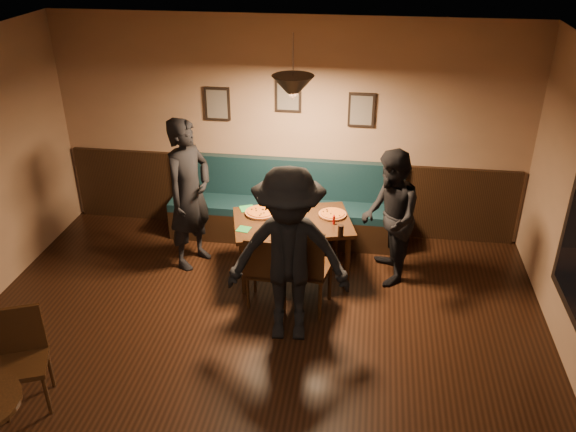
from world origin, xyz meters
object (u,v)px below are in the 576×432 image
at_px(chair_near_right, 308,265).
at_px(cafe_chair_far, 22,363).
at_px(dining_table, 292,247).
at_px(chair_near_left, 266,268).
at_px(diner_left, 189,194).
at_px(tabasco_bottle, 334,219).
at_px(soda_glass, 341,231).
at_px(diner_right, 390,218).
at_px(booth_bench, 285,203).
at_px(diner_front, 289,257).

xyz_separation_m(chair_near_right, cafe_chair_far, (-2.23, -1.79, -0.07)).
xyz_separation_m(dining_table, cafe_chair_far, (-1.98, -2.41, 0.10)).
height_order(chair_near_left, chair_near_right, chair_near_right).
bearing_deg(dining_table, cafe_chair_far, -144.39).
distance_m(chair_near_right, cafe_chair_far, 2.86).
xyz_separation_m(dining_table, chair_near_left, (-0.20, -0.61, 0.08)).
xyz_separation_m(dining_table, diner_left, (-1.23, 0.09, 0.56)).
bearing_deg(diner_left, tabasco_bottle, -70.03).
bearing_deg(dining_table, soda_glass, -41.70).
height_order(diner_right, tabasco_bottle, diner_right).
height_order(booth_bench, chair_near_left, booth_bench).
xyz_separation_m(chair_near_right, tabasco_bottle, (0.22, 0.61, 0.25)).
height_order(dining_table, diner_right, diner_right).
distance_m(tabasco_bottle, cafe_chair_far, 3.45).
height_order(chair_near_left, soda_glass, chair_near_left).
height_order(dining_table, chair_near_left, chair_near_left).
distance_m(chair_near_right, tabasco_bottle, 0.70).
bearing_deg(tabasco_bottle, diner_right, 7.89).
height_order(chair_near_right, tabasco_bottle, chair_near_right).
height_order(booth_bench, diner_front, diner_front).
distance_m(soda_glass, cafe_chair_far, 3.34).
distance_m(diner_front, tabasco_bottle, 1.18).
bearing_deg(chair_near_left, diner_left, 147.58).
distance_m(booth_bench, chair_near_right, 1.55).
distance_m(diner_left, soda_glass, 1.84).
bearing_deg(chair_near_left, dining_table, 73.52).
bearing_deg(booth_bench, diner_right, -31.03).
height_order(chair_near_right, cafe_chair_far, chair_near_right).
bearing_deg(booth_bench, chair_near_left, -89.73).
bearing_deg(diner_left, soda_glass, -78.26).
height_order(booth_bench, diner_right, diner_right).
xyz_separation_m(diner_left, soda_glass, (1.80, -0.38, -0.14)).
xyz_separation_m(booth_bench, soda_glass, (0.78, -1.14, 0.28)).
xyz_separation_m(soda_glass, tabasco_bottle, (-0.09, 0.27, -0.00)).
height_order(diner_left, diner_right, diner_left).
bearing_deg(diner_right, booth_bench, -128.92).
relative_size(chair_near_right, diner_left, 0.57).
height_order(dining_table, chair_near_right, chair_near_right).
distance_m(chair_near_left, tabasco_bottle, 0.96).
bearing_deg(tabasco_bottle, soda_glass, -70.77).
bearing_deg(soda_glass, diner_left, 168.11).
distance_m(booth_bench, diner_front, 2.06).
height_order(diner_right, soda_glass, diner_right).
xyz_separation_m(chair_near_left, diner_front, (0.32, -0.52, 0.49)).
relative_size(diner_front, cafe_chair_far, 2.03).
height_order(diner_right, diner_front, diner_front).
bearing_deg(booth_bench, diner_left, -143.18).
relative_size(chair_near_right, cafe_chair_far, 1.15).
bearing_deg(soda_glass, cafe_chair_far, -140.15).
height_order(chair_near_right, soda_glass, chair_near_right).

